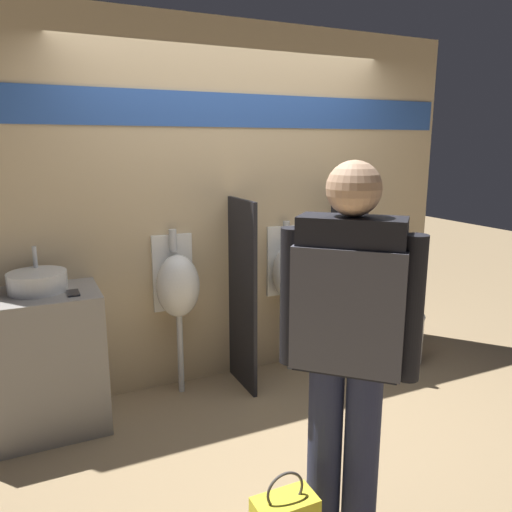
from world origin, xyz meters
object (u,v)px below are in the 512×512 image
(cell_phone, at_px, (73,293))
(toilet, at_px, (394,324))
(person_in_vest, at_px, (348,332))
(urinal_far, at_px, (291,272))
(sink_basin, at_px, (37,281))
(urinal_near_counter, at_px, (178,286))

(cell_phone, bearing_deg, toilet, 1.19)
(person_in_vest, bearing_deg, urinal_far, -67.07)
(urinal_far, bearing_deg, sink_basin, -177.59)
(sink_basin, height_order, person_in_vest, person_in_vest)
(toilet, bearing_deg, sink_basin, 177.83)
(sink_basin, xyz_separation_m, urinal_far, (1.85, 0.08, -0.16))
(urinal_near_counter, xyz_separation_m, person_in_vest, (0.28, -1.69, 0.20))
(urinal_far, distance_m, person_in_vest, 1.83)
(urinal_near_counter, distance_m, urinal_far, 0.93)
(toilet, height_order, person_in_vest, person_in_vest)
(sink_basin, xyz_separation_m, urinal_near_counter, (0.92, 0.08, -0.16))
(urinal_far, bearing_deg, person_in_vest, -111.04)
(sink_basin, relative_size, person_in_vest, 0.20)
(sink_basin, xyz_separation_m, cell_phone, (0.19, -0.16, -0.06))
(sink_basin, bearing_deg, urinal_far, 2.41)
(cell_phone, xyz_separation_m, urinal_near_counter, (0.73, 0.24, -0.11))
(urinal_near_counter, bearing_deg, cell_phone, -161.97)
(sink_basin, xyz_separation_m, person_in_vest, (1.20, -1.62, 0.04))
(cell_phone, xyz_separation_m, person_in_vest, (1.01, -1.46, 0.10))
(urinal_near_counter, distance_m, toilet, 1.94)
(sink_basin, distance_m, urinal_far, 1.86)
(urinal_near_counter, distance_m, person_in_vest, 1.73)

